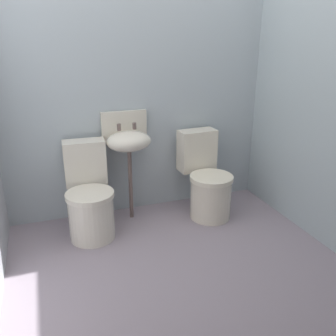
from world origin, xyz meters
TOP-DOWN VIEW (x-y plane):
  - ground_plane at (0.00, 0.00)m, footprint 2.88×2.58m
  - wall_back at (0.00, 1.14)m, footprint 2.88×0.10m
  - wall_right at (1.29, 0.10)m, footprint 0.10×2.38m
  - toilet_left at (-0.55, 0.74)m, footprint 0.42×0.61m
  - toilet_right at (0.55, 0.74)m, footprint 0.43×0.61m
  - sink at (-0.15, 0.93)m, footprint 0.42×0.35m

SIDE VIEW (x-z plane):
  - ground_plane at x=0.00m, z-range -0.08..0.00m
  - toilet_left at x=-0.55m, z-range -0.07..0.71m
  - toilet_right at x=0.55m, z-range -0.07..0.71m
  - sink at x=-0.15m, z-range 0.26..1.25m
  - wall_back at x=0.00m, z-range 0.00..2.36m
  - wall_right at x=1.29m, z-range 0.00..2.36m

